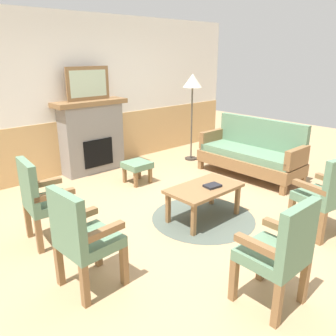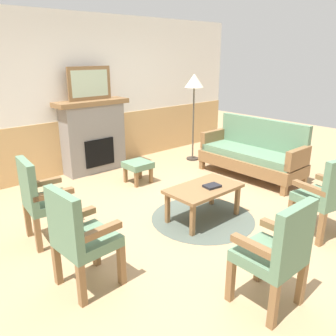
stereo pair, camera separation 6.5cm
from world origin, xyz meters
name	(u,v)px [view 2 (the right image)]	position (x,y,z in m)	size (l,w,h in m)	color
ground_plane	(185,213)	(0.00, 0.00, 0.00)	(14.00, 14.00, 0.00)	tan
wall_back	(84,97)	(0.00, 2.60, 1.31)	(7.20, 0.14, 2.70)	white
fireplace	(93,136)	(0.00, 2.35, 0.65)	(1.30, 0.44, 1.28)	gray
framed_picture	(90,83)	(0.00, 2.35, 1.56)	(0.80, 0.04, 0.56)	brown
couch	(253,154)	(1.88, 0.27, 0.40)	(0.70, 1.80, 0.98)	brown
coffee_table	(204,191)	(0.06, -0.27, 0.39)	(0.96, 0.56, 0.44)	brown
round_rug	(203,218)	(0.06, -0.27, 0.00)	(1.34, 1.34, 0.01)	#4C564C
book_on_table	(212,186)	(0.13, -0.34, 0.46)	(0.20, 0.15, 0.03)	black
footstool	(138,166)	(0.21, 1.33, 0.28)	(0.40, 0.40, 0.36)	brown
armchair_near_fireplace	(42,197)	(-1.69, 0.56, 0.54)	(0.53, 0.53, 0.98)	brown
armchair_by_window_left	(79,235)	(-1.78, -0.48, 0.54)	(0.51, 0.51, 0.98)	brown
armchair_front_left	(277,251)	(-0.71, -1.77, 0.54)	(0.49, 0.49, 0.98)	brown
armchair_front_center	(327,193)	(0.77, -1.49, 0.54)	(0.56, 0.56, 0.98)	brown
floor_lamp_by_couch	(194,86)	(1.82, 1.65, 1.45)	(0.36, 0.36, 1.68)	#332D28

